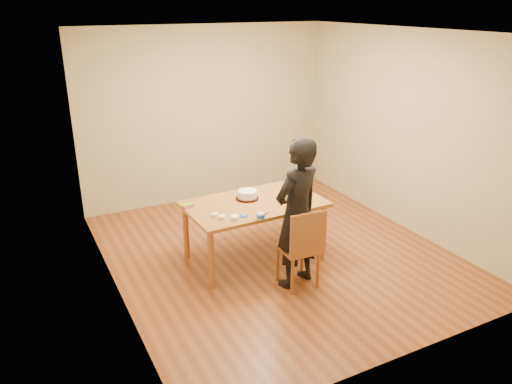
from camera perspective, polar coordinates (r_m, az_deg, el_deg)
name	(u,v)px	position (r m, az deg, el deg)	size (l,w,h in m)	color
room_shell	(265,144)	(6.20, 1.01, 5.48)	(4.00, 4.50, 2.70)	brown
dining_table	(254,204)	(5.99, -0.22, -1.36)	(1.64, 0.97, 0.04)	brown
dining_chair	(298,249)	(5.57, 4.82, -6.47)	(0.38, 0.38, 0.04)	brown
cake_plate	(247,198)	(6.08, -1.00, -0.70)	(0.28, 0.28, 0.02)	#AA240B
cake	(247,194)	(6.07, -1.01, -0.28)	(0.24, 0.24, 0.08)	white
frosting_dome	(247,191)	(6.05, -1.01, 0.17)	(0.23, 0.23, 0.03)	white
frosting_tub	(261,216)	(5.52, 0.53, -2.77)	(0.08, 0.08, 0.07)	white
frosting_lid	(244,216)	(5.60, -1.41, -2.76)	(0.09, 0.09, 0.01)	#1939A8
frosting_dollop	(244,215)	(5.60, -1.41, -2.64)	(0.04, 0.04, 0.02)	white
ramekin_green	(235,218)	(5.52, -2.45, -2.94)	(0.09, 0.09, 0.04)	white
ramekin_yellow	(215,215)	(5.61, -4.73, -2.64)	(0.08, 0.08, 0.04)	white
ramekin_multi	(222,217)	(5.54, -3.88, -2.89)	(0.08, 0.08, 0.04)	white
candy_box_pink	(188,206)	(5.89, -7.78, -1.65)	(0.14, 0.07, 0.02)	#DF3496
candy_box_green	(187,205)	(5.88, -7.85, -1.46)	(0.13, 0.07, 0.02)	green
spatula	(264,216)	(5.61, 0.86, -2.73)	(0.16, 0.01, 0.01)	black
person	(297,214)	(5.43, 4.70, -2.49)	(0.62, 0.41, 1.71)	black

